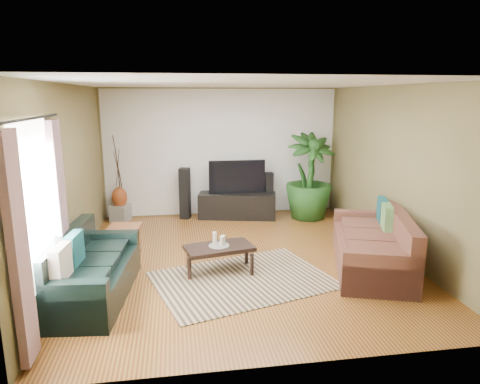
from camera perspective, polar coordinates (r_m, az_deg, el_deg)
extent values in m
plane|color=olive|center=(6.84, 0.26, -8.98)|extent=(5.50, 5.50, 0.00)
plane|color=white|center=(6.36, 0.28, 14.25)|extent=(5.50, 5.50, 0.00)
plane|color=brown|center=(9.16, -2.44, 5.29)|extent=(5.00, 0.00, 5.00)
plane|color=brown|center=(3.85, 6.73, -5.15)|extent=(5.00, 0.00, 5.00)
plane|color=brown|center=(6.56, -21.83, 1.45)|extent=(0.00, 5.50, 5.50)
plane|color=brown|center=(7.29, 20.10, 2.62)|extent=(0.00, 5.50, 5.50)
plane|color=white|center=(9.15, -2.44, 5.28)|extent=(4.90, 0.00, 4.90)
plane|color=white|center=(5.04, -25.61, -1.49)|extent=(0.00, 1.80, 1.80)
cube|color=gray|center=(4.40, -27.42, -6.99)|extent=(0.08, 0.35, 2.20)
cube|color=gray|center=(5.78, -22.82, -2.09)|extent=(0.08, 0.35, 2.20)
cylinder|color=black|center=(4.90, -26.05, 8.79)|extent=(0.03, 1.90, 0.03)
cube|color=black|center=(5.80, -18.96, -9.28)|extent=(1.01, 1.97, 0.85)
cube|color=brown|center=(6.71, 17.09, -6.13)|extent=(1.62, 2.39, 0.85)
cube|color=tan|center=(6.12, 0.41, -11.61)|extent=(2.75, 2.29, 0.01)
cube|color=black|center=(6.34, -2.79, -8.88)|extent=(1.06, 0.72, 0.40)
cylinder|color=gray|center=(6.27, -2.81, -7.14)|extent=(0.30, 0.30, 0.01)
cylinder|color=beige|center=(6.25, -3.40, -6.18)|extent=(0.06, 0.06, 0.19)
cylinder|color=beige|center=(6.20, -2.41, -6.54)|extent=(0.06, 0.06, 0.15)
cylinder|color=beige|center=(6.31, -2.24, -6.35)|extent=(0.06, 0.06, 0.12)
cube|color=black|center=(9.02, -0.38, -1.82)|extent=(1.67, 0.82, 0.53)
cube|color=black|center=(8.91, -0.41, 2.05)|extent=(1.18, 0.06, 0.70)
cube|color=black|center=(9.01, -7.36, -0.19)|extent=(0.25, 0.27, 1.07)
cube|color=black|center=(9.24, 3.88, -0.25)|extent=(0.18, 0.19, 0.93)
imported|color=#1A4416|center=(9.02, 9.19, 2.09)|extent=(1.16, 1.16, 1.79)
cylinder|color=black|center=(9.19, 9.02, -2.60)|extent=(0.33, 0.33, 0.26)
cube|color=gray|center=(9.16, -15.64, -2.70)|extent=(0.44, 0.44, 0.34)
ellipsoid|color=brown|center=(9.09, -15.77, -0.72)|extent=(0.31, 0.31, 0.44)
cube|color=#985532|center=(7.10, -15.12, -6.42)|extent=(0.55, 0.55, 0.51)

